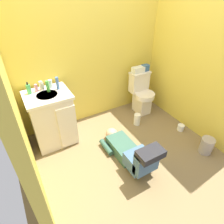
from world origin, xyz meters
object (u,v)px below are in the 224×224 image
bottle_white (41,86)px  trash_can (207,146)px  bottle_pink (36,88)px  toiletry_bag (145,68)px  bottle_blue (57,83)px  paper_towel_roll (137,119)px  toilet_paper_roll (181,128)px  tissue_box (138,70)px  bottle_clear (50,84)px  soap_dispenser (29,89)px  bottle_green (48,86)px  vanity_cabinet (52,118)px  person_plumber (130,152)px  faucet (43,86)px  toilet (141,93)px

bottle_white → trash_can: 2.47m
bottle_pink → toiletry_bag: bearing=-1.0°
bottle_white → bottle_blue: bottle_blue is taller
paper_towel_roll → toilet_paper_roll: (0.54, -0.49, -0.05)m
tissue_box → bottle_clear: size_ratio=1.90×
soap_dispenser → bottle_green: soap_dispenser is taller
bottle_pink → trash_can: 2.51m
tissue_box → bottle_white: size_ratio=1.76×
bottle_pink → paper_towel_roll: bottle_pink is taller
bottle_clear → bottle_blue: bottle_blue is taller
bottle_pink → bottle_blue: bearing=-15.5°
toilet_paper_roll → vanity_cabinet: bearing=156.8°
person_plumber → bottle_white: size_ratio=8.51×
toiletry_bag → bottle_pink: (-1.82, 0.03, 0.07)m
soap_dispenser → toilet_paper_roll: soap_dispenser is taller
paper_towel_roll → toiletry_bag: bearing=45.4°
toiletry_bag → bottle_green: 1.69m
bottle_pink → faucet: bearing=6.1°
bottle_blue → paper_towel_roll: 1.45m
faucet → bottle_green: size_ratio=0.64×
soap_dispenser → bottle_white: 0.17m
bottle_clear → paper_towel_roll: bearing=-20.7°
bottle_white → bottle_pink: bearing=-163.7°
tissue_box → toilet_paper_roll: tissue_box is taller
bottle_white → toilet_paper_roll: (1.89, -0.95, -0.83)m
vanity_cabinet → person_plumber: 1.22m
tissue_box → bottle_green: (-1.53, -0.04, 0.10)m
faucet → bottle_blue: 0.20m
person_plumber → toiletry_bag: toiletry_bag is taller
trash_can → bottle_blue: bearing=139.6°
vanity_cabinet → paper_towel_roll: vanity_cabinet is taller
person_plumber → bottle_pink: 1.53m
bottle_clear → toilet_paper_roll: bearing=-28.4°
bottle_clear → trash_can: bearing=-41.0°
person_plumber → bottle_blue: 1.36m
bottle_pink → paper_towel_roll: size_ratio=0.53×
toiletry_bag → paper_towel_roll: 0.91m
person_plumber → soap_dispenser: soap_dispenser is taller
bottle_clear → toilet: bearing=-5.3°
faucet → person_plumber: faucet is taller
tissue_box → trash_can: bearing=-81.0°
bottle_clear → person_plumber: bearing=-58.8°
person_plumber → faucet: bearing=125.3°
soap_dispenser → paper_towel_roll: 1.76m
tissue_box → faucet: bearing=178.5°
bottle_blue → toiletry_bag: bearing=1.7°
faucet → bottle_pink: 0.09m
trash_can → paper_towel_roll: size_ratio=1.19×
bottle_green → trash_can: bottle_green is taller
person_plumber → toilet: bearing=47.3°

